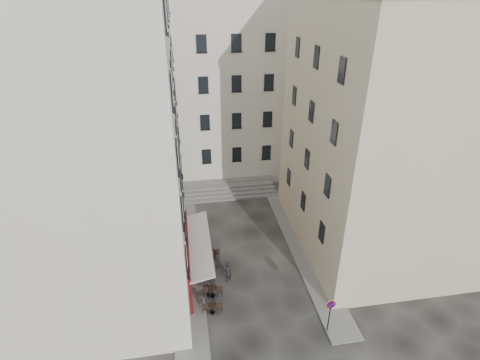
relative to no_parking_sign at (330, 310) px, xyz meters
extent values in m
plane|color=black|center=(-3.57, 5.01, -1.79)|extent=(90.00, 90.00, 0.00)
cube|color=slate|center=(-8.07, 9.01, -1.73)|extent=(2.00, 22.00, 0.12)
cube|color=slate|center=(0.93, 8.01, -1.73)|extent=(2.00, 18.00, 0.12)
cube|color=beige|center=(-14.07, 8.01, 8.21)|extent=(12.00, 16.00, 20.00)
cube|color=beige|center=(6.93, 8.51, 7.21)|extent=(12.00, 14.00, 18.00)
cube|color=beige|center=(-4.57, 24.01, 7.21)|extent=(18.00, 10.00, 18.00)
cube|color=#45090E|center=(-7.99, 6.01, -0.04)|extent=(0.25, 7.00, 3.50)
cube|color=black|center=(-7.95, 6.01, -0.39)|extent=(0.06, 3.85, 2.00)
cube|color=silver|center=(-7.17, 6.01, 1.16)|extent=(1.58, 7.30, 0.41)
cube|color=slate|center=(-3.57, 16.91, -1.69)|extent=(9.00, 1.80, 0.20)
cube|color=slate|center=(-3.57, 17.36, -1.49)|extent=(9.00, 1.80, 0.20)
cube|color=slate|center=(-3.57, 17.81, -1.29)|extent=(9.00, 1.80, 0.20)
cube|color=slate|center=(-3.57, 18.26, -1.09)|extent=(9.00, 1.80, 0.20)
cylinder|color=black|center=(-6.82, 4.01, -1.34)|extent=(0.10, 0.10, 0.90)
sphere|color=black|center=(-6.82, 4.01, -0.87)|extent=(0.12, 0.12, 0.12)
cylinder|color=black|center=(-6.82, 7.51, -1.34)|extent=(0.10, 0.10, 0.90)
sphere|color=black|center=(-6.82, 7.51, -0.87)|extent=(0.12, 0.12, 0.12)
cylinder|color=black|center=(-6.82, 11.01, -1.34)|extent=(0.10, 0.10, 0.90)
sphere|color=black|center=(-6.82, 11.01, -0.87)|extent=(0.12, 0.12, 0.12)
cylinder|color=black|center=(0.00, 0.01, -0.55)|extent=(0.06, 0.06, 2.49)
cylinder|color=#B20B19|center=(0.00, 0.00, 0.45)|extent=(0.58, 0.03, 0.58)
cylinder|color=navy|center=(0.00, -0.02, 0.45)|extent=(0.42, 0.03, 0.42)
cube|color=#B20B19|center=(0.00, -0.05, 0.45)|extent=(0.34, 0.02, 0.34)
cylinder|color=black|center=(-6.68, 2.52, -1.72)|extent=(0.35, 0.35, 0.02)
cylinder|color=black|center=(-6.68, 2.52, -1.40)|extent=(0.05, 0.05, 0.69)
cylinder|color=black|center=(-6.68, 2.52, -1.08)|extent=(0.59, 0.59, 0.04)
cube|color=black|center=(-6.23, 2.52, -1.35)|extent=(0.37, 0.37, 0.89)
cube|color=black|center=(-7.12, 2.62, -1.35)|extent=(0.37, 0.37, 0.89)
cylinder|color=black|center=(-6.52, 3.96, -1.72)|extent=(0.37, 0.37, 0.02)
cylinder|color=black|center=(-6.52, 3.96, -1.38)|extent=(0.05, 0.05, 0.73)
cylinder|color=black|center=(-6.52, 3.96, -1.05)|extent=(0.62, 0.62, 0.04)
cube|color=black|center=(-6.05, 3.96, -1.33)|extent=(0.39, 0.39, 0.93)
cube|color=black|center=(-6.98, 4.07, -1.33)|extent=(0.39, 0.39, 0.93)
cylinder|color=black|center=(-6.64, 6.58, -1.72)|extent=(0.38, 0.38, 0.02)
cylinder|color=black|center=(-6.64, 6.58, -1.37)|extent=(0.05, 0.05, 0.75)
cylinder|color=black|center=(-6.64, 6.58, -1.03)|extent=(0.64, 0.64, 0.04)
cube|color=black|center=(-6.16, 6.58, -1.31)|extent=(0.40, 0.40, 0.96)
cube|color=black|center=(-7.12, 6.69, -1.31)|extent=(0.40, 0.40, 0.96)
cylinder|color=black|center=(-6.28, 7.86, -1.72)|extent=(0.37, 0.37, 0.02)
cylinder|color=black|center=(-6.28, 7.86, -1.39)|extent=(0.05, 0.05, 0.71)
cylinder|color=black|center=(-6.28, 7.86, -1.06)|extent=(0.61, 0.61, 0.04)
cube|color=black|center=(-5.82, 7.86, -1.34)|extent=(0.39, 0.39, 0.92)
cube|color=black|center=(-6.74, 7.96, -1.34)|extent=(0.39, 0.39, 0.92)
cylinder|color=black|center=(-7.01, 9.21, -1.72)|extent=(0.39, 0.39, 0.02)
cylinder|color=black|center=(-7.01, 9.21, -1.36)|extent=(0.05, 0.05, 0.76)
cylinder|color=black|center=(-7.01, 9.21, -1.01)|extent=(0.65, 0.65, 0.04)
cube|color=black|center=(-6.52, 9.21, -1.30)|extent=(0.41, 0.41, 0.98)
cube|color=black|center=(-7.50, 9.32, -1.30)|extent=(0.41, 0.41, 0.98)
imported|color=black|center=(-5.30, 5.29, -0.97)|extent=(0.71, 0.69, 1.65)
camera|label=1|loc=(-7.66, -14.58, 16.86)|focal=28.00mm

